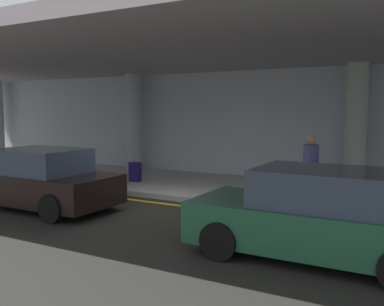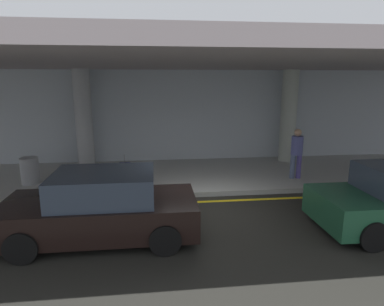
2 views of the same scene
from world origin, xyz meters
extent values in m
plane|color=black|center=(0.00, 0.00, 0.00)|extent=(60.00, 60.00, 0.00)
cube|color=#A6A9A5|center=(0.00, 3.10, 0.07)|extent=(26.00, 4.20, 0.15)
cube|color=yellow|center=(0.00, 0.61, 0.00)|extent=(26.00, 0.14, 0.01)
cylinder|color=#A1A4A6|center=(-4.00, 4.54, 1.97)|extent=(0.63, 0.63, 3.65)
cylinder|color=#A5ACA0|center=(4.00, 4.54, 1.97)|extent=(0.63, 0.63, 3.65)
cube|color=gray|center=(0.00, 2.60, 3.95)|extent=(28.00, 13.20, 0.30)
cube|color=#A8B2B9|center=(0.00, 5.35, 1.90)|extent=(26.00, 0.30, 3.80)
cube|color=#1C4930|center=(4.31, -1.66, 0.55)|extent=(4.10, 1.80, 0.70)
cube|color=#2D3847|center=(4.41, -1.66, 1.20)|extent=(2.10, 1.60, 0.60)
cylinder|color=black|center=(2.96, -0.81, 0.32)|extent=(0.64, 0.22, 0.64)
cylinder|color=black|center=(2.96, -2.51, 0.32)|extent=(0.64, 0.22, 0.64)
cube|color=black|center=(-2.57, -1.33, 0.55)|extent=(4.10, 1.80, 0.70)
cube|color=#2D3847|center=(-2.47, -1.33, 1.20)|extent=(2.10, 1.60, 0.60)
cylinder|color=black|center=(-1.22, -0.48, 0.32)|extent=(0.64, 0.22, 0.64)
cylinder|color=black|center=(-1.22, -2.18, 0.32)|extent=(0.64, 0.22, 0.64)
cylinder|color=black|center=(-3.92, -0.48, 0.32)|extent=(0.64, 0.22, 0.64)
cylinder|color=slate|center=(3.21, 2.07, 0.56)|extent=(0.16, 0.16, 0.82)
cylinder|color=#554998|center=(3.43, 2.07, 0.56)|extent=(0.16, 0.16, 0.82)
cylinder|color=#4C508C|center=(3.32, 2.07, 1.28)|extent=(0.38, 0.38, 0.62)
sphere|color=tan|center=(3.32, 2.07, 1.71)|extent=(0.24, 0.24, 0.24)
cube|color=#18124D|center=(-2.37, 2.38, 0.46)|extent=(0.36, 0.22, 0.62)
cylinder|color=slate|center=(-2.37, 2.38, 0.91)|extent=(0.02, 0.02, 0.28)
cylinder|color=gray|center=(-5.37, 2.49, 0.57)|extent=(0.56, 0.56, 0.85)
camera|label=1|loc=(5.88, -8.69, 2.46)|focal=40.11mm
camera|label=2|loc=(-1.38, -8.17, 3.40)|focal=30.82mm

